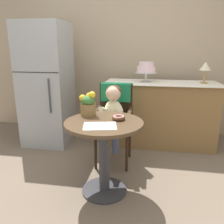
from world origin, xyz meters
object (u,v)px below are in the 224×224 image
Objects in this scene: seated_child at (113,111)px; donut_front at (119,118)px; tiered_cake_stand at (146,69)px; table_lamp at (205,67)px; wicker_chair at (115,110)px; flower_vase at (88,104)px; refrigerator at (47,85)px; cafe_table at (104,143)px.

donut_front is at bearing -74.13° from seated_child.
table_lamp is at bearing 0.11° from tiered_cake_stand.
tiered_cake_stand is at bearing -179.89° from table_lamp.
wicker_chair is 0.59m from flower_vase.
refrigerator is (-2.15, -0.20, -0.27)m from table_lamp.
seated_child is at bearing 90.62° from cafe_table.
refrigerator reaches higher than donut_front.
wicker_chair is 0.56× the size of refrigerator.
seated_child is 0.44m from flower_vase.
refrigerator reaches higher than cafe_table.
table_lamp is 0.17× the size of refrigerator.
flower_vase is (-0.18, -0.52, 0.19)m from wicker_chair.
table_lamp is (0.77, 0.00, 0.03)m from tiered_cake_stand.
seated_child is (-0.01, 0.53, 0.17)m from cafe_table.
seated_child is 0.49m from donut_front.
wicker_chair is 0.83m from tiered_cake_stand.
donut_front is (0.13, -0.46, 0.06)m from seated_child.
donut_front reaches higher than cafe_table.
table_lamp is at bearing 51.51° from donut_front.
wicker_chair is 3.35× the size of table_lamp.
cafe_table is 0.70m from wicker_chair.
flower_vase is at bearing -47.36° from refrigerator.
wicker_chair is 3.96× the size of flower_vase.
wicker_chair is 7.84× the size of donut_front.
tiered_cake_stand reaches higher than cafe_table.
seated_child is 0.43× the size of refrigerator.
flower_vase is (-0.32, 0.09, 0.09)m from donut_front.
refrigerator is (-1.04, 0.57, 0.17)m from seated_child.
table_lamp reaches higher than flower_vase.
wicker_chair reaches higher than cafe_table.
donut_front is 0.41× the size of tiered_cake_stand.
wicker_chair is at bearing -118.97° from tiered_cake_stand.
refrigerator reaches higher than flower_vase.
cafe_table is at bearing -104.35° from tiered_cake_stand.
seated_child is at bearing 63.53° from flower_vase.
tiered_cake_stand is (0.34, 0.77, 0.41)m from seated_child.
refrigerator is (-0.86, 0.93, 0.02)m from flower_vase.
seated_child is 5.97× the size of donut_front.
seated_child is 1.42m from table_lamp.
flower_vase is at bearing -114.69° from tiered_cake_stand.
cafe_table is 2.53× the size of table_lamp.
seated_child is 1.20m from refrigerator.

